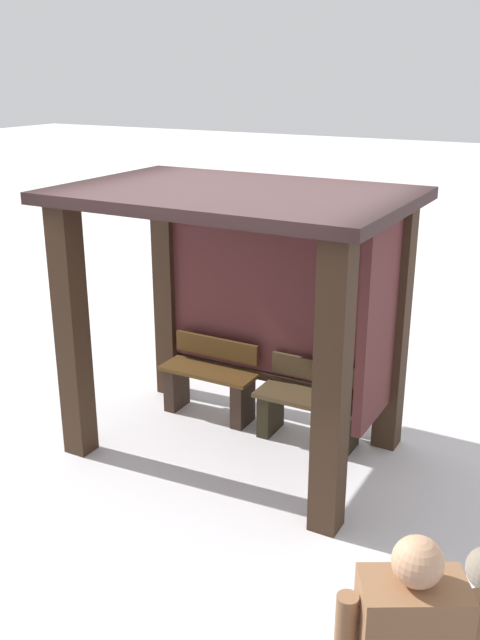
% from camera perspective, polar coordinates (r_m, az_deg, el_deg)
% --- Properties ---
extents(ground_plane, '(60.00, 60.00, 0.00)m').
position_cam_1_polar(ground_plane, '(6.61, -0.41, -10.10)').
color(ground_plane, silver).
extents(bus_shelter, '(2.82, 1.88, 2.35)m').
position_cam_1_polar(bus_shelter, '(6.09, 1.15, 3.83)').
color(bus_shelter, '#362417').
rests_on(bus_shelter, ground).
extents(bench_left_inside, '(0.97, 0.35, 0.77)m').
position_cam_1_polar(bench_left_inside, '(7.04, -2.43, -5.02)').
color(bench_left_inside, '#523516').
rests_on(bench_left_inside, ground).
extents(bench_center_inside, '(0.97, 0.41, 0.74)m').
position_cam_1_polar(bench_center_inside, '(6.61, 5.57, -7.03)').
color(bench_center_inside, '#4B3A23').
rests_on(bench_center_inside, ground).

